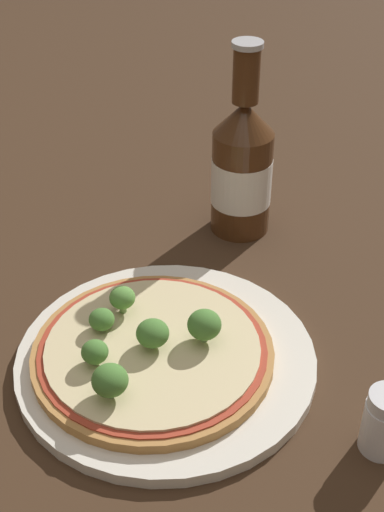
{
  "coord_description": "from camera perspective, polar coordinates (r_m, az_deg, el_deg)",
  "views": [
    {
      "loc": [
        0.23,
        -0.42,
        0.47
      ],
      "look_at": [
        -0.02,
        0.1,
        0.06
      ],
      "focal_mm": 50.0,
      "sensor_mm": 36.0,
      "label": 1
    }
  ],
  "objects": [
    {
      "name": "ground_plane",
      "position": [
        0.67,
        -1.86,
        -9.25
      ],
      "size": [
        3.0,
        3.0,
        0.0
      ],
      "primitive_type": "plane",
      "color": "#3D2819"
    },
    {
      "name": "plate",
      "position": [
        0.68,
        -2.08,
        -8.21
      ],
      "size": [
        0.28,
        0.28,
        0.01
      ],
      "color": "silver",
      "rests_on": "ground_plane"
    },
    {
      "name": "pizza",
      "position": [
        0.66,
        -3.34,
        -7.88
      ],
      "size": [
        0.22,
        0.22,
        0.01
      ],
      "color": "#B77F42",
      "rests_on": "plate"
    },
    {
      "name": "broccoli_floret_0",
      "position": [
        0.65,
        0.99,
        -5.53
      ],
      "size": [
        0.03,
        0.03,
        0.03
      ],
      "color": "#7A9E5B",
      "rests_on": "pizza"
    },
    {
      "name": "broccoli_floret_1",
      "position": [
        0.61,
        -6.58,
        -9.87
      ],
      "size": [
        0.03,
        0.03,
        0.03
      ],
      "color": "#7A9E5B",
      "rests_on": "pizza"
    },
    {
      "name": "broccoli_floret_2",
      "position": [
        0.65,
        -3.01,
        -6.0
      ],
      "size": [
        0.03,
        0.03,
        0.03
      ],
      "color": "#7A9E5B",
      "rests_on": "pizza"
    },
    {
      "name": "broccoli_floret_3",
      "position": [
        0.67,
        -7.33,
        -5.17
      ],
      "size": [
        0.02,
        0.02,
        0.02
      ],
      "color": "#7A9E5B",
      "rests_on": "pizza"
    },
    {
      "name": "broccoli_floret_4",
      "position": [
        0.64,
        -7.78,
        -7.63
      ],
      "size": [
        0.02,
        0.02,
        0.02
      ],
      "color": "#7A9E5B",
      "rests_on": "pizza"
    },
    {
      "name": "broccoli_floret_5",
      "position": [
        0.69,
        -5.6,
        -3.36
      ],
      "size": [
        0.03,
        0.03,
        0.03
      ],
      "color": "#7A9E5B",
      "rests_on": "pizza"
    },
    {
      "name": "beer_bottle",
      "position": [
        0.82,
        4.02,
        7.16
      ],
      "size": [
        0.07,
        0.07,
        0.23
      ],
      "color": "#472814",
      "rests_on": "ground_plane"
    },
    {
      "name": "pepper_shaker",
      "position": [
        0.61,
        15.1,
        -12.96
      ],
      "size": [
        0.04,
        0.04,
        0.06
      ],
      "color": "silver",
      "rests_on": "ground_plane"
    }
  ]
}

